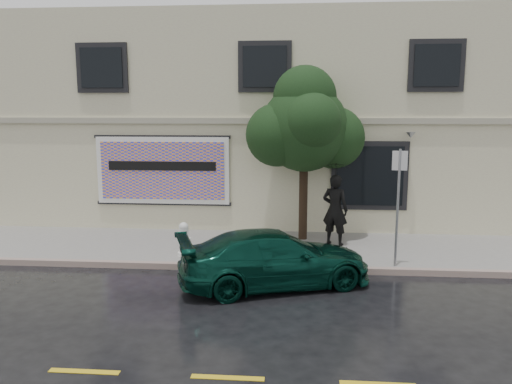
# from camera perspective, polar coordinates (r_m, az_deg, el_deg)

# --- Properties ---
(ground) EXTENTS (90.00, 90.00, 0.00)m
(ground) POSITION_cam_1_polar(r_m,az_deg,el_deg) (11.07, -0.73, -11.44)
(ground) COLOR black
(ground) RESTS_ON ground
(sidewalk) EXTENTS (20.00, 3.50, 0.15)m
(sidewalk) POSITION_cam_1_polar(r_m,az_deg,el_deg) (14.12, 0.51, -6.47)
(sidewalk) COLOR gray
(sidewalk) RESTS_ON ground
(curb) EXTENTS (20.00, 0.18, 0.16)m
(curb) POSITION_cam_1_polar(r_m,az_deg,el_deg) (12.45, -0.08, -8.67)
(curb) COLOR gray
(curb) RESTS_ON ground
(road_marking) EXTENTS (19.00, 0.12, 0.01)m
(road_marking) POSITION_cam_1_polar(r_m,az_deg,el_deg) (7.92, -3.26, -20.42)
(road_marking) COLOR gold
(road_marking) RESTS_ON ground
(building) EXTENTS (20.00, 8.12, 7.00)m
(building) POSITION_cam_1_polar(r_m,az_deg,el_deg) (19.32, 1.77, 8.11)
(building) COLOR beige
(building) RESTS_ON ground
(billboard) EXTENTS (4.30, 0.16, 2.20)m
(billboard) POSITION_cam_1_polar(r_m,az_deg,el_deg) (15.89, -10.63, 2.44)
(billboard) COLOR white
(billboard) RESTS_ON ground
(car) EXTENTS (4.71, 3.24, 1.26)m
(car) POSITION_cam_1_polar(r_m,az_deg,el_deg) (11.31, 2.16, -7.61)
(car) COLOR #083126
(car) RESTS_ON ground
(pedestrian) EXTENTS (0.86, 0.73, 2.01)m
(pedestrian) POSITION_cam_1_polar(r_m,az_deg,el_deg) (14.19, 9.02, -2.01)
(pedestrian) COLOR black
(pedestrian) RESTS_ON sidewalk
(umbrella) EXTENTS (1.00, 1.00, 0.67)m
(umbrella) POSITION_cam_1_polar(r_m,az_deg,el_deg) (13.99, 9.16, 3.39)
(umbrella) COLOR black
(umbrella) RESTS_ON pedestrian
(street_tree) EXTENTS (2.50, 2.50, 4.52)m
(street_tree) POSITION_cam_1_polar(r_m,az_deg,el_deg) (14.45, 5.54, 7.21)
(street_tree) COLOR #302015
(street_tree) RESTS_ON sidewalk
(fire_hydrant) EXTENTS (0.36, 0.34, 0.89)m
(fire_hydrant) POSITION_cam_1_polar(r_m,az_deg,el_deg) (13.23, -8.24, -5.38)
(fire_hydrant) COLOR silver
(fire_hydrant) RESTS_ON sidewalk
(sign_pole) EXTENTS (0.35, 0.06, 2.87)m
(sign_pole) POSITION_cam_1_polar(r_m,az_deg,el_deg) (12.42, 15.93, -0.63)
(sign_pole) COLOR gray
(sign_pole) RESTS_ON sidewalk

